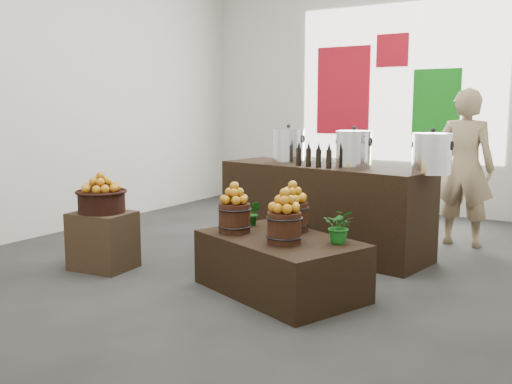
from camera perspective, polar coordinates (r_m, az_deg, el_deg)
The scene contains 24 objects.
ground at distance 6.33m, azimuth 1.17°, elevation -6.48°, with size 7.00×7.00×0.00m, color #373634.
back_wall at distance 9.32m, azimuth 12.25°, elevation 10.54°, with size 6.00×0.04×4.00m, color beige.
back_opening at distance 9.21m, azimuth 14.00°, elevation 10.51°, with size 3.20×0.02×2.40m, color white.
deco_red_left at distance 9.50m, azimuth 8.70°, elevation 9.99°, with size 0.90×0.04×1.40m, color #A80C1B.
deco_green_right at distance 9.03m, azimuth 17.59°, elevation 8.51°, with size 0.70×0.04×1.00m, color #127514.
deco_red_upper at distance 9.26m, azimuth 13.49°, elevation 13.62°, with size 0.50×0.04×0.50m, color #A80C1B.
crate at distance 6.02m, azimuth -15.04°, elevation -4.71°, with size 0.58×0.48×0.58m, color #442F1F.
wicker_basket at distance 5.95m, azimuth -15.19°, elevation -0.98°, with size 0.47×0.47×0.21m, color black.
apples_in_basket at distance 5.92m, azimuth -15.26°, elevation 0.97°, with size 0.36×0.36×0.19m, color #931804, non-canonical shape.
display_table at distance 5.10m, azimuth 2.40°, elevation -7.30°, with size 1.45×0.89×0.50m, color black.
apple_bucket_front_left at distance 5.21m, azimuth -2.17°, elevation -2.61°, with size 0.29×0.29×0.27m, color #39180F.
apples_in_bucket_front_left at distance 5.17m, azimuth -2.18°, elevation -0.11°, with size 0.22×0.22×0.19m, color #931804, non-canonical shape.
apple_bucket_front_right at distance 4.80m, azimuth 2.84°, elevation -3.59°, with size 0.29×0.29×0.27m, color #39180F.
apples_in_bucket_front_right at distance 4.75m, azimuth 2.86°, elevation -0.87°, with size 0.22×0.22×0.19m, color #931804, non-canonical shape.
apple_bucket_rear at distance 5.28m, azimuth 3.65°, elevation -2.47°, with size 0.29×0.29×0.27m, color #39180F.
apples_in_bucket_rear at distance 5.25m, azimuth 3.68°, elevation 0.01°, with size 0.22×0.22×0.19m, color #931804, non-canonical shape.
herb_garnish_right at distance 4.85m, azimuth 8.38°, elevation -3.38°, with size 0.26×0.23×0.29m, color #135E18.
herb_garnish_left at distance 5.51m, azimuth -0.23°, elevation -2.15°, with size 0.13×0.11×0.24m, color #135E18.
counter at distance 6.52m, azimuth 6.68°, elevation -1.65°, with size 2.42×0.77×0.99m, color black.
stock_pot_left at distance 6.72m, azimuth 3.27°, elevation 4.56°, with size 0.37×0.37×0.37m, color silver.
stock_pot_center at distance 6.23m, azimuth 9.73°, elevation 4.14°, with size 0.37×0.37×0.37m, color silver.
stock_pot_right at distance 5.83m, azimuth 17.19°, elevation 3.60°, with size 0.37×0.37×0.37m, color silver.
oil_cruets at distance 6.24m, azimuth 5.53°, elevation 3.78°, with size 0.35×0.07×0.28m, color black, non-canonical shape.
shopper at distance 7.14m, azimuth 20.12°, elevation 2.28°, with size 0.68×0.44×1.86m, color #8C7756.
Camera 1 is at (3.06, -5.30, 1.64)m, focal length 40.00 mm.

